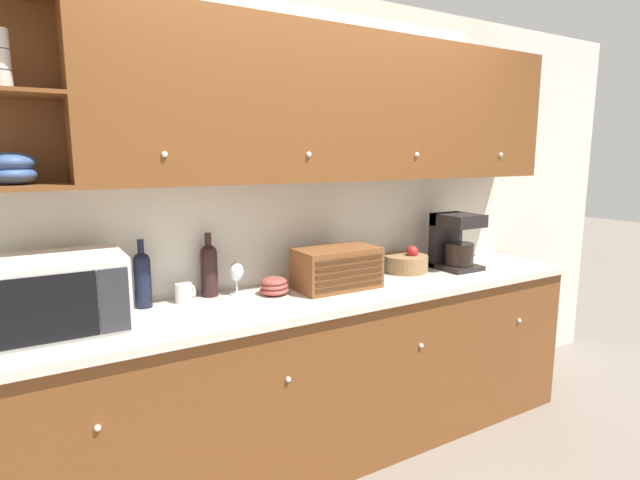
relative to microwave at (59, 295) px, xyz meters
The scene contains 15 objects.
ground_plane 1.74m from the microwave, 12.93° to the left, with size 24.00×24.00×0.00m, color slate.
wall_back 1.35m from the microwave, 14.18° to the left, with size 5.66×0.06×2.60m.
counter_unit 1.45m from the microwave, ahead, with size 3.28×0.63×0.96m.
backsplash_panel 1.34m from the microwave, 12.68° to the left, with size 3.26×0.01×0.59m.
upper_cabinets 1.68m from the microwave, ahead, with size 3.26×0.36×0.79m.
microwave is the anchor object (origin of this frame).
second_wine_bottle 0.42m from the microwave, 28.02° to the left, with size 0.08×0.08×0.33m.
mug 0.60m from the microwave, 17.46° to the left, with size 0.10×0.08×0.10m.
wine_bottle 0.74m from the microwave, 17.62° to the left, with size 0.09×0.09×0.33m.
wine_glass 0.85m from the microwave, 11.71° to the left, with size 0.08×0.08×0.17m.
bowl_stack_on_counter 1.02m from the microwave, ahead, with size 0.16×0.16×0.09m.
bread_box 1.36m from the microwave, ahead, with size 0.46×0.26×0.23m.
storage_canister 1.72m from the microwave, ahead, with size 0.13×0.13×0.13m.
fruit_basket 1.96m from the microwave, ahead, with size 0.28×0.28×0.17m.
coffee_maker 2.28m from the microwave, ahead, with size 0.24×0.27×0.36m.
Camera 1 is at (-1.39, -2.54, 1.69)m, focal length 28.00 mm.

